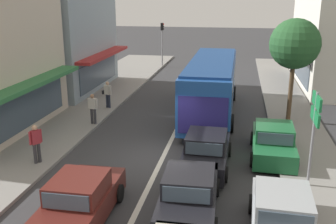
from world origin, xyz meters
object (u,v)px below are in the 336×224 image
sedan_adjacent_lane_lead (189,194)px  sedan_behind_bus_mid (206,152)px  city_bus (212,83)px  parked_hatchback_kerb_front (281,215)px  sedan_queue_gap_filler (80,201)px  street_tree_right (295,44)px  directional_road_sign (315,118)px  pedestrian_far_walker (93,107)px  parked_sedan_kerb_second (273,142)px  pedestrian_with_handbag_near (108,93)px  traffic_light_downstreet (162,37)px  pedestrian_browsing_midblock (36,142)px

sedan_adjacent_lane_lead → sedan_behind_bus_mid: (0.24, 3.64, 0.00)m
city_bus → parked_hatchback_kerb_front: bearing=-76.3°
sedan_queue_gap_filler → street_tree_right: 14.14m
sedan_behind_bus_mid → street_tree_right: size_ratio=0.75×
street_tree_right → sedan_queue_gap_filler: bearing=-123.1°
sedan_behind_bus_mid → directional_road_sign: directional_road_sign is taller
sedan_queue_gap_filler → pedestrian_far_walker: size_ratio=2.59×
pedestrian_far_walker → sedan_behind_bus_mid: bearing=-32.7°
city_bus → parked_sedan_kerb_second: bearing=-61.7°
sedan_adjacent_lane_lead → parked_sedan_kerb_second: same height
sedan_queue_gap_filler → pedestrian_with_handbag_near: 12.25m
traffic_light_downstreet → pedestrian_far_walker: traffic_light_downstreet is taller
directional_road_sign → sedan_behind_bus_mid: bearing=162.5°
sedan_adjacent_lane_lead → parked_sedan_kerb_second: (2.99, 5.22, 0.00)m
sedan_queue_gap_filler → street_tree_right: street_tree_right is taller
sedan_queue_gap_filler → sedan_adjacent_lane_lead: size_ratio=0.99×
parked_hatchback_kerb_front → pedestrian_browsing_midblock: pedestrian_browsing_midblock is taller
street_tree_right → pedestrian_with_handbag_near: 11.05m
parked_hatchback_kerb_front → traffic_light_downstreet: (-8.73, 26.76, 2.15)m
city_bus → street_tree_right: 4.98m
traffic_light_downstreet → pedestrian_browsing_midblock: size_ratio=2.58×
street_tree_right → parked_hatchback_kerb_front: bearing=-97.2°
parked_sedan_kerb_second → pedestrian_far_walker: size_ratio=2.60×
sedan_queue_gap_filler → sedan_behind_bus_mid: size_ratio=1.00×
parked_hatchback_kerb_front → pedestrian_with_handbag_near: (-9.14, 11.68, 0.36)m
parked_sedan_kerb_second → pedestrian_with_handbag_near: pedestrian_with_handbag_near is taller
pedestrian_with_handbag_near → pedestrian_far_walker: 3.11m
directional_road_sign → pedestrian_with_handbag_near: 13.48m
city_bus → directional_road_sign: 9.59m
parked_sedan_kerb_second → traffic_light_downstreet: (-8.95, 20.69, 2.19)m
sedan_behind_bus_mid → traffic_light_downstreet: (-6.19, 22.27, 2.19)m
sedan_queue_gap_filler → parked_hatchback_kerb_front: 6.04m
traffic_light_downstreet → street_tree_right: bearing=-56.7°
parked_sedan_kerb_second → city_bus: bearing=118.3°
sedan_adjacent_lane_lead → directional_road_sign: bearing=31.1°
pedestrian_far_walker → traffic_light_downstreet: bearing=89.4°
parked_hatchback_kerb_front → pedestrian_far_walker: size_ratio=2.30×
parked_sedan_kerb_second → parked_hatchback_kerb_front: bearing=-92.1°
city_bus → sedan_queue_gap_filler: 12.50m
sedan_adjacent_lane_lead → traffic_light_downstreet: 26.68m
directional_road_sign → pedestrian_browsing_midblock: 10.75m
traffic_light_downstreet → street_tree_right: size_ratio=0.75×
parked_sedan_kerb_second → directional_road_sign: (1.05, -2.78, 2.04)m
sedan_behind_bus_mid → parked_sedan_kerb_second: (2.76, 1.58, 0.00)m
parked_sedan_kerb_second → pedestrian_with_handbag_near: 10.93m
directional_road_sign → street_tree_right: street_tree_right is taller
sedan_queue_gap_filler → parked_hatchback_kerb_front: size_ratio=1.12×
sedan_queue_gap_filler → parked_sedan_kerb_second: same height
directional_road_sign → pedestrian_browsing_midblock: (-10.63, 0.05, -1.64)m
traffic_light_downstreet → pedestrian_browsing_midblock: traffic_light_downstreet is taller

